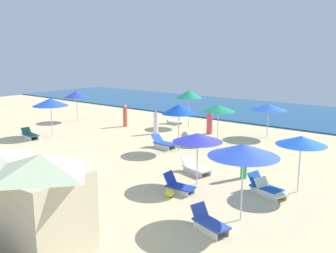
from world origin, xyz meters
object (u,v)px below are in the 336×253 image
Objects in this scene: beach_ball_0 at (170,192)px; lounge_chair_2_0 at (30,135)px; umbrella_0 at (76,94)px; lounge_chair_6_0 at (209,222)px; umbrella_8 at (301,141)px; beachgoer_0 at (210,124)px; lounge_chair_8_1 at (270,191)px; lounge_chair_1_0 at (191,141)px; beachgoer_2 at (125,116)px; umbrella_2 at (50,102)px; umbrella_3 at (198,137)px; umbrella_1 at (179,109)px; umbrella_4 at (218,108)px; cabana_5 at (44,203)px; beachgoer_3 at (244,162)px; lounge_chair_9_0 at (173,121)px; umbrella_7 at (269,107)px; lounge_chair_3_0 at (178,186)px; beachgoer_1 at (156,123)px; umbrella_6 at (243,150)px; lounge_chair_3_1 at (195,168)px; umbrella_9 at (189,94)px; lounge_chair_8_0 at (264,186)px.

lounge_chair_2_0 is at bearing 171.50° from beach_ball_0.
lounge_chair_6_0 is at bearing -26.51° from umbrella_0.
beach_ball_0 is (-3.66, -3.59, -1.93)m from umbrella_8.
umbrella_8 is 11.00m from beachgoer_0.
lounge_chair_8_1 is 0.91× the size of beachgoer_0.
lounge_chair_1_0 is 7.32m from beachgoer_2.
lounge_chair_1_0 is 0.54× the size of umbrella_2.
umbrella_3 reaches higher than beachgoer_2.
beachgoer_2 is (-7.34, 3.05, -1.59)m from umbrella_1.
umbrella_0 is 12.47m from umbrella_4.
cabana_5 is 9.14m from beachgoer_3.
umbrella_1 is at bearing 124.11° from beach_ball_0.
umbrella_8 is 1.74× the size of lounge_chair_9_0.
lounge_chair_6_0 is at bearing -73.43° from umbrella_7.
beachgoer_1 is (-7.67, 7.60, 0.45)m from lounge_chair_3_0.
umbrella_6 is 1.57× the size of beachgoer_2.
umbrella_4 is 12.15m from lounge_chair_6_0.
lounge_chair_3_1 is at bearing -172.33° from umbrella_8.
lounge_chair_6_0 is at bearing -60.14° from umbrella_4.
lounge_chair_3_1 is at bearing 105.97° from beach_ball_0.
beachgoer_0 is at bearing 102.02° from cabana_5.
lounge_chair_1_0 is 6.01m from umbrella_9.
lounge_chair_8_1 is (4.30, -9.53, -1.77)m from umbrella_7.
umbrella_8 is (1.02, 4.95, 1.83)m from lounge_chair_6_0.
beach_ball_0 is at bearing 178.96° from lounge_chair_3_0.
beachgoer_3 is at bearing 75.34° from lounge_chair_8_1.
umbrella_8 is 1.38× the size of beachgoer_2.
umbrella_3 is 1.75× the size of lounge_chair_3_0.
umbrella_2 reaches higher than umbrella_7.
lounge_chair_3_1 is 5.57m from lounge_chair_6_0.
umbrella_8 reaches higher than lounge_chair_9_0.
beachgoer_2 is at bearing -142.02° from umbrella_9.
lounge_chair_3_1 is at bearing 98.31° from lounge_chair_8_0.
lounge_chair_8_0 is at bearing -80.62° from lounge_chair_3_1.
beachgoer_1 is at bearing 146.61° from umbrella_1.
beach_ball_0 is at bearing 178.89° from umbrella_6.
lounge_chair_1_0 is 0.82× the size of beachgoer_2.
umbrella_1 is at bearing -61.59° from lounge_chair_2_0.
umbrella_7 reaches higher than lounge_chair_1_0.
beachgoer_0 is at bearing -37.32° from lounge_chair_2_0.
beachgoer_3 is 4.25× the size of beach_ball_0.
umbrella_1 is at bearing -59.06° from umbrella_9.
lounge_chair_3_1 is 0.72× the size of umbrella_8.
umbrella_1 reaches higher than lounge_chair_3_1.
umbrella_3 is 13.46m from lounge_chair_9_0.
beachgoer_2 is at bearing -9.06° from lounge_chair_2_0.
umbrella_1 is 1.16× the size of umbrella_4.
umbrella_0 is 1.71× the size of lounge_chair_6_0.
lounge_chair_9_0 is at bearing 112.80° from cabana_5.
umbrella_2 reaches higher than lounge_chair_8_0.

